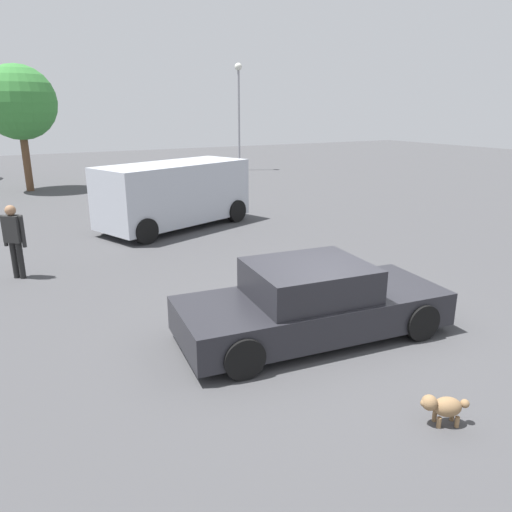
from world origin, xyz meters
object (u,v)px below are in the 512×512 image
Objects in this scene: van_white at (175,193)px; light_post_near at (239,99)px; dog at (443,406)px; pedestrian at (14,235)px; sedan_foreground at (312,303)px.

light_post_near is (8.97, 12.84, 3.20)m from van_white.
dog is 26.63m from light_post_near.
pedestrian is (-4.93, -3.02, -0.12)m from van_white.
pedestrian reaches higher than sedan_foreground.
sedan_foreground is 0.89× the size of van_white.
van_white is (0.76, 8.75, 0.54)m from sedan_foreground.
sedan_foreground is at bearing -102.35° from pedestrian.
van_white reaches higher than sedan_foreground.
light_post_near is at bearing 35.07° from van_white.
sedan_foreground is 2.86m from dog.
light_post_near is (13.90, 15.86, 3.31)m from pedestrian.
dog is at bearing -83.98° from sedan_foreground.
dog is at bearing -111.77° from light_post_near.
sedan_foreground is at bearing -114.27° from light_post_near.
pedestrian is (-4.17, 5.73, 0.43)m from sedan_foreground.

